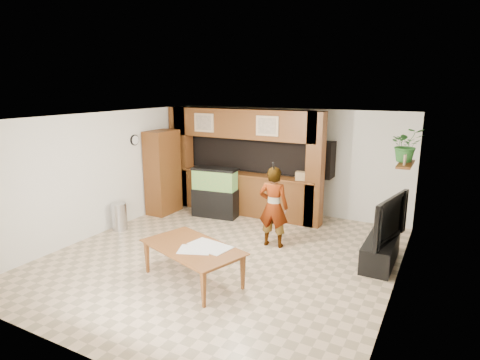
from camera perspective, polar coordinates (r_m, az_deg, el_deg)
The scene contains 22 objects.
floor at distance 7.71m, azimuth -2.37°, elevation -10.79°, with size 6.50×6.50×0.00m, color tan.
ceiling at distance 7.05m, azimuth -2.58°, elevation 8.87°, with size 6.50×6.50×0.00m, color white.
wall_back at distance 10.14m, azimuth 6.90°, elevation 2.74°, with size 6.00×6.00×0.00m, color silver.
wall_left at distance 9.13m, azimuth -18.92°, elevation 0.93°, with size 6.50×6.50×0.00m, color silver.
wall_right at distance 6.35m, azimuth 21.61°, elevation -4.55°, with size 6.50×6.50×0.00m, color silver.
partition at distance 9.97m, azimuth 0.52°, elevation 2.73°, with size 4.20×0.99×2.60m.
wall_clock at distance 9.70m, azimuth -14.75°, elevation 5.52°, with size 0.05×0.25×0.25m.
wall_shelf at distance 8.16m, azimuth 22.48°, elevation 2.10°, with size 0.25×0.90×0.04m, color brown.
pantry_cabinet at distance 10.15m, azimuth -10.92°, elevation 1.10°, with size 0.52×0.85×2.07m, color brown.
trash_can at distance 9.32m, azimuth -16.81°, elevation -4.99°, with size 0.34×0.34×0.61m, color #B2B2B7.
aquarium at distance 9.75m, azimuth -3.58°, elevation -1.87°, with size 1.10×0.41×1.21m.
tv_stand at distance 7.77m, azimuth 19.33°, elevation -9.54°, with size 0.50×1.36×0.45m, color black.
television at distance 7.56m, azimuth 19.71°, elevation -5.08°, with size 1.42×0.19×0.82m, color black.
photo_frame at distance 7.95m, azimuth 22.40°, elevation 2.67°, with size 0.03×0.14×0.19m, color tan.
potted_plant at distance 8.26m, azimuth 22.60°, elevation 4.65°, with size 0.59×0.51×0.65m, color #2A6A2A.
person at distance 7.93m, azimuth 4.78°, elevation -3.83°, with size 0.59×0.39×1.62m, color tan.
microphone at distance 7.56m, azimuth 4.78°, elevation 2.01°, with size 0.03×0.03×0.15m, color black.
dining_table at distance 6.73m, azimuth -6.95°, elevation -11.79°, with size 1.71×0.96×0.60m, color brown.
newspaper_a at distance 6.49m, azimuth -6.43°, elevation -9.82°, with size 0.51×0.37×0.01m, color silver.
newspaper_b at distance 6.56m, azimuth -4.03°, elevation -9.48°, with size 0.60×0.44×0.01m, color silver.
newspaper_c at distance 6.68m, azimuth -4.97°, elevation -9.07°, with size 0.50×0.36×0.01m, color silver.
counter_box at distance 9.22m, azimuth 8.82°, elevation 0.57°, with size 0.29×0.19×0.19m, color tan.
Camera 1 is at (3.59, -6.05, 3.15)m, focal length 30.00 mm.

